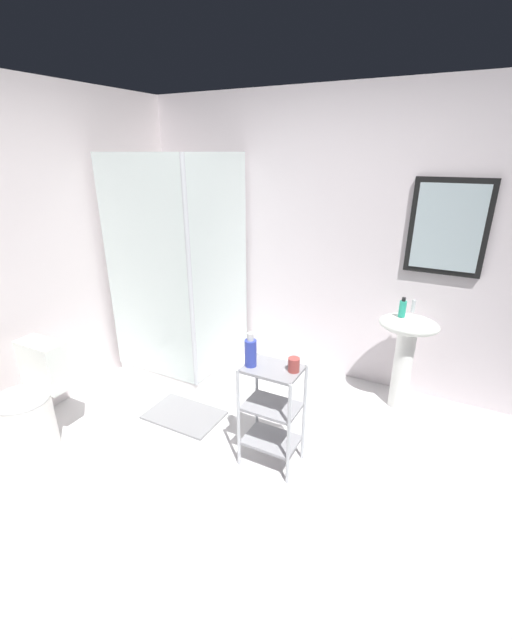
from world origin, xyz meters
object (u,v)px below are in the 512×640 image
at_px(toilet, 31,407).
at_px(bath_mat, 184,415).
at_px(hand_soap_bottle, 403,308).
at_px(pedestal_sink, 406,344).
at_px(shampoo_bottle_blue, 251,352).
at_px(shower_stall, 186,325).
at_px(rinse_cup, 294,365).
at_px(storage_cart, 272,408).

distance_m(toilet, bath_mat, 1.11).
bearing_deg(hand_soap_bottle, pedestal_sink, 19.99).
xyz_separation_m(pedestal_sink, shampoo_bottle_blue, (-0.79, -1.16, 0.26)).
xyz_separation_m(shower_stall, rinse_cup, (1.44, -0.79, 0.32)).
bearing_deg(pedestal_sink, toilet, -142.21).
height_order(pedestal_sink, rinse_cup, rinse_cup).
bearing_deg(storage_cart, shampoo_bottle_blue, -163.86).
bearing_deg(shampoo_bottle_blue, shower_stall, 144.02).
distance_m(hand_soap_bottle, bath_mat, 1.94).
bearing_deg(bath_mat, toilet, -134.13).
height_order(shampoo_bottle_blue, rinse_cup, shampoo_bottle_blue).
height_order(pedestal_sink, bath_mat, pedestal_sink).
distance_m(pedestal_sink, bath_mat, 1.88).
relative_size(shower_stall, bath_mat, 3.33).
height_order(shower_stall, rinse_cup, shower_stall).
relative_size(shower_stall, hand_soap_bottle, 12.78).
bearing_deg(rinse_cup, shampoo_bottle_blue, -167.28).
bearing_deg(hand_soap_bottle, toilet, -141.80).
distance_m(storage_cart, shampoo_bottle_blue, 0.43).
relative_size(storage_cart, bath_mat, 1.23).
bearing_deg(shower_stall, bath_mat, -56.10).
xyz_separation_m(shampoo_bottle_blue, bath_mat, (-0.72, 0.18, -0.83)).
bearing_deg(hand_soap_bottle, rinse_cup, -112.92).
height_order(shower_stall, hand_soap_bottle, shower_stall).
height_order(shower_stall, toilet, shower_stall).
bearing_deg(hand_soap_bottle, bath_mat, -146.54).
distance_m(toilet, hand_soap_bottle, 2.84).
distance_m(shower_stall, rinse_cup, 1.67).
relative_size(pedestal_sink, shampoo_bottle_blue, 3.57).
relative_size(shower_stall, shampoo_bottle_blue, 8.81).
bearing_deg(hand_soap_bottle, shampoo_bottle_blue, -122.54).
relative_size(shower_stall, toilet, 2.63).
distance_m(shower_stall, pedestal_sink, 1.98).
xyz_separation_m(hand_soap_bottle, rinse_cup, (-0.45, -1.07, -0.09)).
relative_size(rinse_cup, bath_mat, 0.15).
bearing_deg(pedestal_sink, rinse_cup, -115.21).
relative_size(toilet, storage_cart, 1.03).
xyz_separation_m(rinse_cup, bath_mat, (-0.99, 0.12, -0.78)).
xyz_separation_m(shower_stall, toilet, (-0.30, -1.44, -0.15)).
relative_size(toilet, bath_mat, 1.27).
relative_size(pedestal_sink, toilet, 1.07).
height_order(shampoo_bottle_blue, bath_mat, shampoo_bottle_blue).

